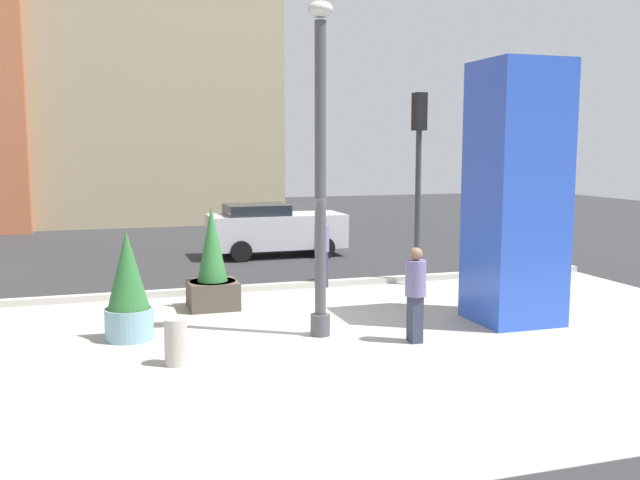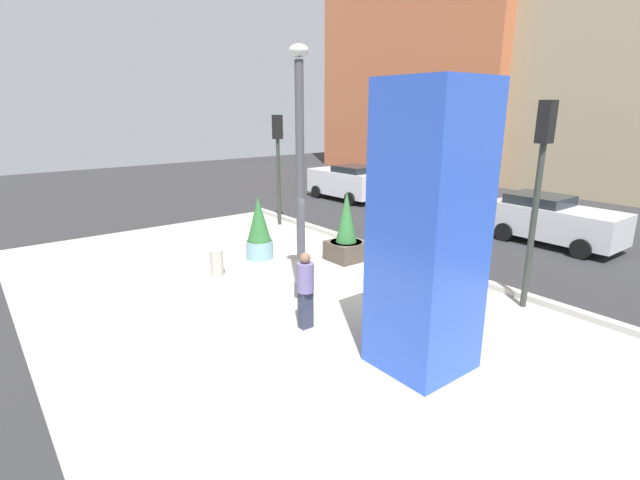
# 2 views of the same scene
# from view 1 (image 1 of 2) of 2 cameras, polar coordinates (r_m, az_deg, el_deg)

# --- Properties ---
(ground_plane) EXTENTS (60.00, 60.00, 0.00)m
(ground_plane) POSITION_cam_1_polar(r_m,az_deg,el_deg) (17.63, -5.89, -3.63)
(ground_plane) COLOR #2D2D30
(plaza_pavement) EXTENTS (18.00, 10.00, 0.02)m
(plaza_pavement) POSITION_cam_1_polar(r_m,az_deg,el_deg) (11.97, 0.01, -8.95)
(plaza_pavement) COLOR #ADA89E
(plaza_pavement) RESTS_ON ground_plane
(curb_strip) EXTENTS (18.00, 0.24, 0.16)m
(curb_strip) POSITION_cam_1_polar(r_m,az_deg,el_deg) (16.77, -5.29, -3.92)
(curb_strip) COLOR #B7B2A8
(curb_strip) RESTS_ON ground_plane
(lamp_post) EXTENTS (0.44, 0.44, 5.89)m
(lamp_post) POSITION_cam_1_polar(r_m,az_deg,el_deg) (12.40, 0.03, 5.07)
(lamp_post) COLOR #4C4C51
(lamp_post) RESTS_ON ground_plane
(art_pillar_blue) EXTENTS (1.52, 1.52, 5.03)m
(art_pillar_blue) POSITION_cam_1_polar(r_m,az_deg,el_deg) (14.00, 15.66, 3.63)
(art_pillar_blue) COLOR blue
(art_pillar_blue) RESTS_ON ground_plane
(potted_plant_curbside) EXTENTS (0.84, 0.84, 1.96)m
(potted_plant_curbside) POSITION_cam_1_polar(r_m,az_deg,el_deg) (12.84, -15.36, -3.89)
(potted_plant_curbside) COLOR #7AA8B7
(potted_plant_curbside) RESTS_ON ground_plane
(potted_plant_by_pillar) EXTENTS (1.02, 1.02, 2.18)m
(potted_plant_by_pillar) POSITION_cam_1_polar(r_m,az_deg,el_deg) (14.98, -8.76, -2.37)
(potted_plant_by_pillar) COLOR #4C4238
(potted_plant_by_pillar) RESTS_ON ground_plane
(concrete_bollard) EXTENTS (0.36, 0.36, 0.75)m
(concrete_bollard) POSITION_cam_1_polar(r_m,az_deg,el_deg) (11.29, -11.65, -8.14)
(concrete_bollard) COLOR #B2ADA3
(concrete_bollard) RESTS_ON ground_plane
(traffic_light_far_side) EXTENTS (0.28, 0.42, 4.71)m
(traffic_light_far_side) POSITION_cam_1_polar(r_m,az_deg,el_deg) (17.32, 8.02, 6.70)
(traffic_light_far_side) COLOR #333833
(traffic_light_far_side) RESTS_ON ground_plane
(car_far_lane) EXTENTS (4.24, 1.99, 1.65)m
(car_far_lane) POSITION_cam_1_polar(r_m,az_deg,el_deg) (22.12, -3.74, 0.89)
(car_far_lane) COLOR silver
(car_far_lane) RESTS_ON ground_plane
(pedestrian_crossing) EXTENTS (0.43, 0.43, 1.79)m
(pedestrian_crossing) POSITION_cam_1_polar(r_m,az_deg,el_deg) (17.02, 0.15, -0.56)
(pedestrian_crossing) COLOR #33384C
(pedestrian_crossing) RESTS_ON ground_plane
(pedestrian_by_curb) EXTENTS (0.36, 0.36, 1.69)m
(pedestrian_by_curb) POSITION_cam_1_polar(r_m,az_deg,el_deg) (12.31, 7.78, -4.06)
(pedestrian_by_curb) COLOR #33384C
(pedestrian_by_curb) RESTS_ON ground_plane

